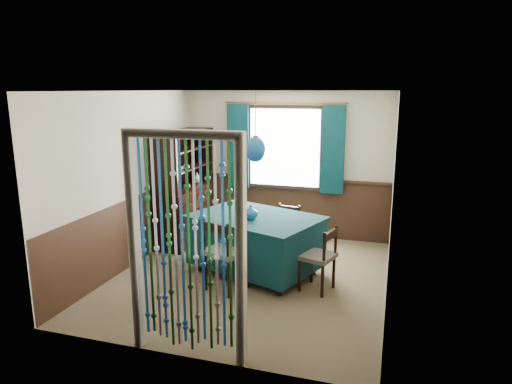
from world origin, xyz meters
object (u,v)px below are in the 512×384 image
(chair_near, at_px, (225,252))
(vase_sideboard, at_px, (197,177))
(pendant_lamp, at_px, (256,149))
(chair_right, at_px, (319,257))
(vase_table, at_px, (251,212))
(chair_left, at_px, (203,227))
(sideboard, at_px, (185,204))
(dining_table, at_px, (256,240))
(bowl_shelf, at_px, (178,168))
(chair_far, at_px, (286,230))

(chair_near, relative_size, vase_sideboard, 5.09)
(pendant_lamp, distance_m, vase_sideboard, 2.15)
(chair_right, bearing_deg, vase_table, 96.03)
(chair_left, distance_m, chair_right, 2.06)
(sideboard, bearing_deg, chair_left, -45.34)
(dining_table, relative_size, chair_near, 2.08)
(vase_table, bearing_deg, sideboard, 143.01)
(chair_near, relative_size, pendant_lamp, 1.03)
(chair_near, height_order, bowl_shelf, bowl_shelf)
(dining_table, bearing_deg, chair_right, 0.37)
(chair_left, bearing_deg, dining_table, 78.22)
(chair_far, distance_m, pendant_lamp, 1.51)
(chair_right, bearing_deg, bowl_shelf, 84.27)
(chair_right, xyz_separation_m, vase_table, (-0.97, 0.18, 0.46))
(chair_left, height_order, chair_right, chair_left)
(chair_near, bearing_deg, vase_sideboard, 141.17)
(pendant_lamp, xyz_separation_m, bowl_shelf, (-1.49, 0.67, -0.44))
(chair_left, xyz_separation_m, vase_sideboard, (-0.52, 0.98, 0.57))
(dining_table, bearing_deg, vase_sideboard, 156.96)
(chair_near, bearing_deg, sideboard, 147.89)
(chair_near, xyz_separation_m, chair_far, (0.47, 1.36, -0.08))
(chair_near, xyz_separation_m, vase_sideboard, (-1.29, 2.05, 0.52))
(dining_table, distance_m, vase_sideboard, 2.11)
(dining_table, height_order, chair_far, dining_table)
(chair_far, bearing_deg, vase_sideboard, -12.17)
(dining_table, distance_m, chair_near, 0.71)
(sideboard, height_order, vase_sideboard, sideboard)
(chair_right, xyz_separation_m, sideboard, (-2.50, 1.34, 0.19))
(chair_far, height_order, pendant_lamp, pendant_lamp)
(pendant_lamp, bearing_deg, vase_table, -97.05)
(chair_near, bearing_deg, chair_left, 144.83)
(chair_near, bearing_deg, pendant_lamp, 92.39)
(dining_table, xyz_separation_m, chair_left, (-0.97, 0.40, -0.01))
(chair_left, xyz_separation_m, pendant_lamp, (0.97, -0.40, 1.29))
(dining_table, distance_m, pendant_lamp, 1.27)
(chair_left, bearing_deg, chair_right, 79.59)
(chair_left, height_order, bowl_shelf, bowl_shelf)
(chair_near, distance_m, bowl_shelf, 2.02)
(chair_left, bearing_deg, vase_table, 70.48)
(chair_far, height_order, chair_left, chair_left)
(chair_left, height_order, vase_sideboard, vase_sideboard)
(dining_table, distance_m, vase_table, 0.47)
(vase_sideboard, bearing_deg, chair_right, -35.08)
(sideboard, bearing_deg, chair_far, -8.78)
(vase_table, height_order, vase_sideboard, vase_sideboard)
(chair_right, bearing_deg, pendant_lamp, 87.24)
(chair_far, relative_size, chair_right, 0.95)
(dining_table, height_order, chair_near, chair_near)
(dining_table, relative_size, bowl_shelf, 9.45)
(chair_far, bearing_deg, bowl_shelf, 9.91)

